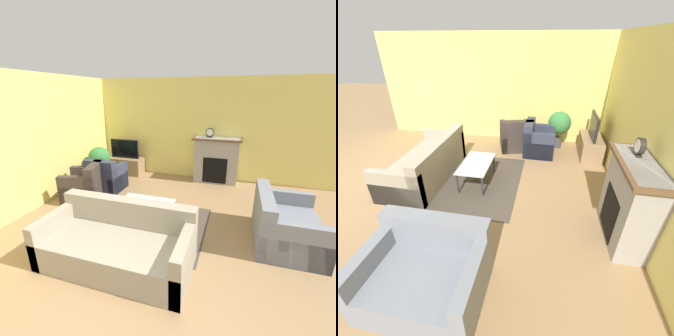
# 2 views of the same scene
# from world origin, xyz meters

# --- Properties ---
(ground_plane) EXTENTS (20.00, 20.00, 0.00)m
(ground_plane) POSITION_xyz_m (0.00, 0.00, 0.00)
(ground_plane) COLOR #9E7A51
(wall_back) EXTENTS (8.40, 0.06, 2.70)m
(wall_back) POSITION_xyz_m (0.00, 4.62, 1.35)
(wall_back) COLOR #EADB72
(wall_back) RESTS_ON ground_plane
(wall_left) EXTENTS (0.06, 7.59, 2.70)m
(wall_left) POSITION_xyz_m (-2.73, 2.29, 1.35)
(wall_left) COLOR #EADB72
(wall_left) RESTS_ON ground_plane
(area_rug) EXTENTS (2.18, 1.76, 0.00)m
(area_rug) POSITION_xyz_m (-0.27, 1.87, 0.00)
(area_rug) COLOR #4C4238
(area_rug) RESTS_ON ground_plane
(fireplace) EXTENTS (1.24, 0.47, 1.20)m
(fireplace) POSITION_xyz_m (0.71, 4.38, 0.63)
(fireplace) COLOR #9E9993
(fireplace) RESTS_ON ground_plane
(tv_stand) EXTENTS (1.03, 0.47, 0.48)m
(tv_stand) POSITION_xyz_m (-1.92, 4.27, 0.24)
(tv_stand) COLOR #997A56
(tv_stand) RESTS_ON ground_plane
(tv) EXTENTS (0.87, 0.06, 0.55)m
(tv) POSITION_xyz_m (-1.92, 4.27, 0.76)
(tv) COLOR #232328
(tv) RESTS_ON tv_stand
(couch_sectional) EXTENTS (2.08, 0.97, 0.82)m
(couch_sectional) POSITION_xyz_m (-0.26, 0.85, 0.29)
(couch_sectional) COLOR #9E937F
(couch_sectional) RESTS_ON ground_plane
(couch_loveseat) EXTENTS (0.95, 1.27, 0.82)m
(couch_loveseat) POSITION_xyz_m (2.03, 2.04, 0.29)
(couch_loveseat) COLOR gray
(couch_loveseat) RESTS_ON ground_plane
(armchair_by_window) EXTENTS (0.95, 0.98, 0.82)m
(armchair_by_window) POSITION_xyz_m (-1.99, 2.43, 0.30)
(armchair_by_window) COLOR #3D332D
(armchair_by_window) RESTS_ON ground_plane
(armchair_accent) EXTENTS (0.78, 0.74, 0.82)m
(armchair_accent) POSITION_xyz_m (-1.79, 3.01, 0.31)
(armchair_accent) COLOR #33384C
(armchair_accent) RESTS_ON ground_plane
(coffee_table) EXTENTS (0.98, 0.56, 0.42)m
(coffee_table) POSITION_xyz_m (-0.27, 1.90, 0.38)
(coffee_table) COLOR #333338
(coffee_table) RESTS_ON ground_plane
(potted_plant) EXTENTS (0.57, 0.57, 0.95)m
(potted_plant) POSITION_xyz_m (-2.27, 3.50, 0.63)
(potted_plant) COLOR #47474C
(potted_plant) RESTS_ON ground_plane
(mantel_clock) EXTENTS (0.21, 0.07, 0.24)m
(mantel_clock) POSITION_xyz_m (0.51, 4.38, 1.33)
(mantel_clock) COLOR #28231E
(mantel_clock) RESTS_ON fireplace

